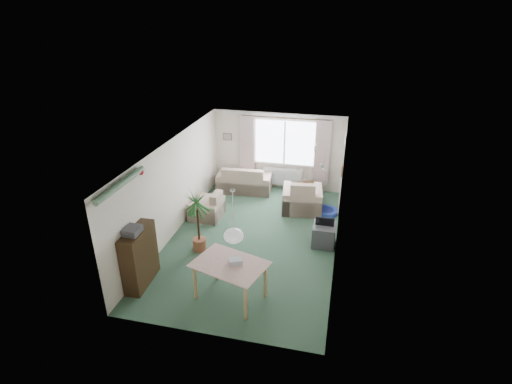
% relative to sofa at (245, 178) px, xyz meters
% --- Properties ---
extents(ground, '(6.50, 6.50, 0.00)m').
position_rel_sofa_xyz_m(ground, '(0.94, -2.75, -0.41)').
color(ground, '#2D4B37').
extents(window, '(1.80, 0.03, 1.30)m').
position_rel_sofa_xyz_m(window, '(1.14, 0.48, 1.09)').
color(window, white).
extents(curtain_rod, '(2.60, 0.03, 0.03)m').
position_rel_sofa_xyz_m(curtain_rod, '(1.14, 0.40, 1.86)').
color(curtain_rod, black).
extents(curtain_left, '(0.45, 0.08, 2.00)m').
position_rel_sofa_xyz_m(curtain_left, '(-0.01, 0.38, 0.86)').
color(curtain_left, beige).
extents(curtain_right, '(0.45, 0.08, 2.00)m').
position_rel_sofa_xyz_m(curtain_right, '(2.29, 0.38, 0.86)').
color(curtain_right, beige).
extents(radiator, '(1.20, 0.10, 0.55)m').
position_rel_sofa_xyz_m(radiator, '(1.14, 0.44, -0.01)').
color(radiator, white).
extents(doorway, '(0.03, 0.95, 2.00)m').
position_rel_sofa_xyz_m(doorway, '(2.93, -0.55, 0.59)').
color(doorway, black).
extents(pendant_lamp, '(0.36, 0.36, 0.36)m').
position_rel_sofa_xyz_m(pendant_lamp, '(1.14, -5.05, 1.07)').
color(pendant_lamp, white).
extents(tinsel_garland, '(1.60, 1.60, 0.12)m').
position_rel_sofa_xyz_m(tinsel_garland, '(-0.98, -5.05, 1.87)').
color(tinsel_garland, '#196626').
extents(bauble_cluster_a, '(0.20, 0.20, 0.20)m').
position_rel_sofa_xyz_m(bauble_cluster_a, '(2.24, -1.85, 1.81)').
color(bauble_cluster_a, silver).
extents(bauble_cluster_b, '(0.20, 0.20, 0.20)m').
position_rel_sofa_xyz_m(bauble_cluster_b, '(2.54, -3.05, 1.81)').
color(bauble_cluster_b, silver).
extents(wall_picture_back, '(0.28, 0.03, 0.22)m').
position_rel_sofa_xyz_m(wall_picture_back, '(-0.66, 0.48, 1.14)').
color(wall_picture_back, brown).
extents(wall_picture_right, '(0.03, 0.24, 0.30)m').
position_rel_sofa_xyz_m(wall_picture_right, '(2.92, -1.55, 1.14)').
color(wall_picture_right, brown).
extents(sofa, '(1.70, 0.98, 0.82)m').
position_rel_sofa_xyz_m(sofa, '(0.00, 0.00, 0.00)').
color(sofa, tan).
rests_on(sofa, ground).
extents(armchair_corner, '(1.18, 1.13, 0.96)m').
position_rel_sofa_xyz_m(armchair_corner, '(1.90, -0.90, 0.07)').
color(armchair_corner, tan).
rests_on(armchair_corner, ground).
extents(armchair_left, '(0.82, 0.86, 0.75)m').
position_rel_sofa_xyz_m(armchair_left, '(-0.56, -1.92, -0.04)').
color(armchair_left, beige).
rests_on(armchair_left, ground).
extents(coffee_table, '(1.09, 0.86, 0.43)m').
position_rel_sofa_xyz_m(coffee_table, '(1.82, -0.15, -0.19)').
color(coffee_table, black).
rests_on(coffee_table, ground).
extents(photo_frame, '(0.12, 0.03, 0.16)m').
position_rel_sofa_xyz_m(photo_frame, '(1.88, -0.13, 0.10)').
color(photo_frame, brown).
rests_on(photo_frame, coffee_table).
extents(bookshelf, '(0.38, 1.03, 1.24)m').
position_rel_sofa_xyz_m(bookshelf, '(-0.90, -4.92, 0.21)').
color(bookshelf, black).
rests_on(bookshelf, ground).
extents(hifi_box, '(0.28, 0.35, 0.14)m').
position_rel_sofa_xyz_m(hifi_box, '(-0.89, -5.04, 0.90)').
color(hifi_box, '#3D3D42').
rests_on(hifi_box, bookshelf).
extents(houseplant, '(0.76, 0.76, 1.55)m').
position_rel_sofa_xyz_m(houseplant, '(-0.18, -3.49, 0.37)').
color(houseplant, '#21622E').
rests_on(houseplant, ground).
extents(dining_table, '(1.44, 1.16, 0.78)m').
position_rel_sofa_xyz_m(dining_table, '(1.03, -4.97, -0.02)').
color(dining_table, tan).
rests_on(dining_table, ground).
extents(gift_box, '(0.30, 0.27, 0.12)m').
position_rel_sofa_xyz_m(gift_box, '(1.13, -4.94, 0.43)').
color(gift_box, silver).
rests_on(gift_box, dining_table).
extents(tv_cube, '(0.53, 0.58, 0.52)m').
position_rel_sofa_xyz_m(tv_cube, '(2.64, -2.59, -0.15)').
color(tv_cube, '#3E3E43').
rests_on(tv_cube, ground).
extents(pet_bed, '(0.66, 0.66, 0.13)m').
position_rel_sofa_xyz_m(pet_bed, '(2.59, -0.98, -0.35)').
color(pet_bed, navy).
rests_on(pet_bed, ground).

